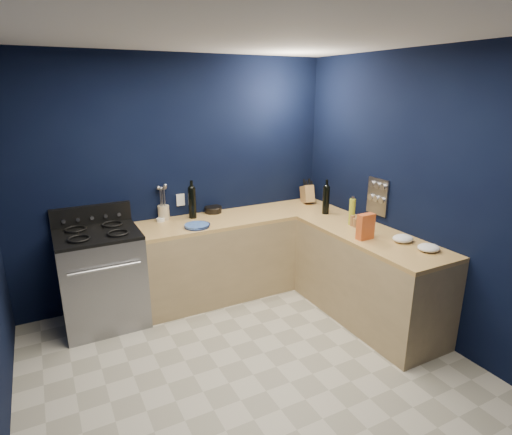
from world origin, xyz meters
TOP-DOWN VIEW (x-y plane):
  - floor at (0.00, 0.00)m, footprint 3.50×3.50m
  - ceiling at (0.00, 0.00)m, footprint 3.50×3.50m
  - wall_back at (0.00, 1.76)m, footprint 3.50×0.02m
  - wall_right at (1.76, 0.00)m, footprint 0.02×3.50m
  - wall_front at (0.00, -1.76)m, footprint 3.50×0.02m
  - cab_back at (0.60, 1.44)m, footprint 2.30×0.63m
  - top_back at (0.60, 1.44)m, footprint 2.30×0.63m
  - cab_right at (1.44, 0.29)m, footprint 0.63×1.67m
  - top_right at (1.44, 0.29)m, footprint 0.63×1.67m
  - gas_range at (-0.93, 1.42)m, footprint 0.76×0.66m
  - oven_door at (-0.93, 1.10)m, footprint 0.59×0.02m
  - cooktop at (-0.93, 1.42)m, footprint 0.76×0.66m
  - backguard at (-0.93, 1.72)m, footprint 0.76×0.06m
  - spice_panel at (1.74, 0.55)m, footprint 0.02×0.28m
  - wall_outlet at (0.00, 1.74)m, footprint 0.09×0.02m
  - plate_stack at (0.01, 1.27)m, footprint 0.29×0.29m
  - ramekin at (-0.26, 1.64)m, footprint 0.10×0.10m
  - utensil_crock at (-0.21, 1.69)m, footprint 0.16×0.16m
  - wine_bottle_back at (0.08, 1.59)m, footprint 0.10×0.10m
  - lemon_basket at (0.36, 1.68)m, footprint 0.25×0.25m
  - knife_block at (1.55, 1.55)m, footprint 0.17×0.27m
  - wine_bottle_right at (1.46, 1.05)m, footprint 0.08×0.08m
  - oil_bottle at (1.46, 0.61)m, footprint 0.08×0.08m
  - spice_jar_near at (1.45, 0.58)m, footprint 0.07×0.07m
  - spice_jar_far at (1.44, 0.53)m, footprint 0.05×0.05m
  - crouton_bag at (1.29, 0.21)m, footprint 0.17×0.08m
  - towel_front at (1.54, -0.01)m, footprint 0.21×0.18m
  - towel_end at (1.57, -0.28)m, footprint 0.25×0.23m

SIDE VIEW (x-z plane):
  - floor at x=0.00m, z-range -0.02..0.00m
  - cab_back at x=0.60m, z-range 0.00..0.86m
  - cab_right at x=1.44m, z-range 0.00..0.86m
  - oven_door at x=-0.93m, z-range 0.24..0.66m
  - gas_range at x=-0.93m, z-range 0.00..0.92m
  - top_back at x=0.60m, z-range 0.86..0.90m
  - top_right at x=1.44m, z-range 0.86..0.90m
  - plate_stack at x=0.01m, z-range 0.90..0.93m
  - ramekin at x=-0.26m, z-range 0.90..0.93m
  - towel_end at x=1.57m, z-range 0.90..0.96m
  - towel_front at x=1.54m, z-range 0.90..0.97m
  - cooktop at x=-0.93m, z-range 0.92..0.95m
  - lemon_basket at x=0.36m, z-range 0.90..0.97m
  - spice_jar_far at x=1.44m, z-range 0.90..0.99m
  - spice_jar_near at x=1.45m, z-range 0.90..1.01m
  - utensil_crock at x=-0.21m, z-range 0.90..1.05m
  - knife_block at x=1.55m, z-range 0.88..1.14m
  - crouton_bag at x=1.29m, z-range 0.90..1.14m
  - oil_bottle at x=1.46m, z-range 0.90..1.17m
  - backguard at x=-0.93m, z-range 0.94..1.14m
  - wine_bottle_right at x=1.46m, z-range 0.90..1.21m
  - wine_bottle_back at x=0.08m, z-range 0.90..1.24m
  - wall_outlet at x=0.00m, z-range 1.02..1.15m
  - spice_panel at x=1.74m, z-range 0.99..1.37m
  - wall_back at x=0.00m, z-range 0.00..2.60m
  - wall_right at x=1.76m, z-range 0.00..2.60m
  - wall_front at x=0.00m, z-range 0.00..2.60m
  - ceiling at x=0.00m, z-range 2.60..2.62m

